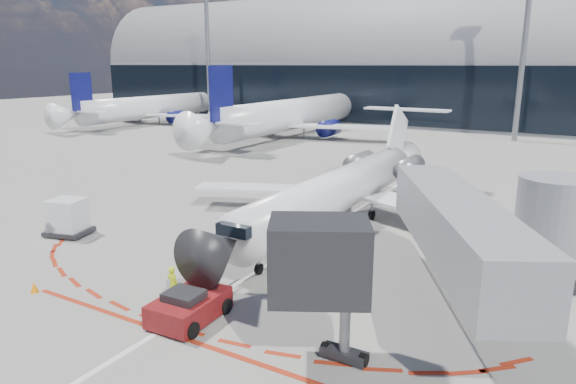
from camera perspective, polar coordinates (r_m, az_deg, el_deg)
The scene contains 15 objects.
ground at distance 29.03m, azimuth 1.98°, elevation -5.52°, with size 260.00×260.00×0.00m, color slate.
apron_centerline at distance 30.71m, azimuth 3.75°, elevation -4.42°, with size 0.25×40.00×0.01m, color silver.
apron_stop_bar at distance 20.48m, azimuth -13.95°, elevation -14.71°, with size 14.00×0.25×0.01m, color #9A2510.
terminal_building at distance 90.04m, azimuth 22.48°, elevation 12.25°, with size 150.00×24.15×24.00m.
jet_bridge at distance 22.38m, azimuth 20.88°, elevation -4.36°, with size 10.03×15.20×4.90m.
light_mast_west at distance 92.52m, azimuth -8.91°, elevation 15.61°, with size 0.70×0.70×25.00m, color gray.
light_mast_centre at distance 72.62m, azimuth 24.81°, elevation 15.00°, with size 0.70×0.70×25.00m, color gray.
regional_jet at distance 32.28m, azimuth 6.27°, elevation 0.58°, with size 21.78×26.86×6.73m.
pushback_tug at distance 20.77m, azimuth -10.92°, elevation -12.35°, with size 2.26×5.04×1.30m.
ramp_worker at distance 22.20m, azimuth -12.66°, elevation -10.00°, with size 0.58×0.38×1.60m, color #CFF219.
uld_container at distance 32.44m, azimuth -23.27°, elevation -2.61°, with size 2.71×2.47×2.14m.
safety_cone_left at distance 25.37m, azimuth -26.38°, elevation -9.44°, with size 0.35×0.35×0.49m, color orange.
safety_cone_right at distance 21.66m, azimuth -8.32°, elevation -11.94°, with size 0.40×0.40×0.56m, color orange.
bg_airliner_0 at distance 90.31m, azimuth -14.85°, elevation 10.80°, with size 32.92×34.86×10.65m, color white, non-canonical shape.
bg_airliner_1 at distance 70.84m, azimuth 0.50°, elevation 11.02°, with size 36.95×39.13×11.96m, color white, non-canonical shape.
Camera 1 is at (12.87, -24.14, 9.72)m, focal length 32.00 mm.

